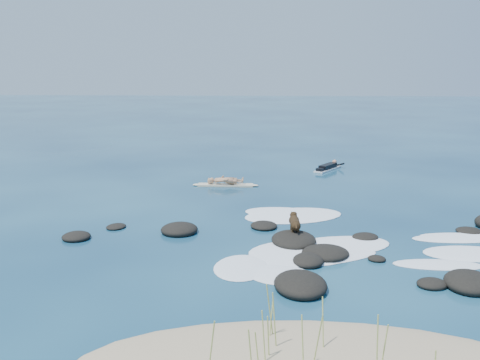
{
  "coord_description": "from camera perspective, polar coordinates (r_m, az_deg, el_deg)",
  "views": [
    {
      "loc": [
        -0.91,
        -16.45,
        5.3
      ],
      "look_at": [
        -1.98,
        4.0,
        0.9
      ],
      "focal_mm": 40.0,
      "sensor_mm": 36.0,
      "label": 1
    }
  ],
  "objects": [
    {
      "name": "ground",
      "position": [
        17.3,
        5.88,
        -5.77
      ],
      "size": [
        160.0,
        160.0,
        0.0
      ],
      "primitive_type": "plane",
      "color": "#0A2642",
      "rests_on": "ground"
    },
    {
      "name": "standing_surfer_rig",
      "position": [
        23.84,
        -1.57,
        0.92
      ],
      "size": [
        2.97,
        0.59,
        1.7
      ],
      "rotation": [
        0.0,
        0.0,
        -0.0
      ],
      "color": "beige",
      "rests_on": "ground"
    },
    {
      "name": "paddling_surfer_rig",
      "position": [
        28.02,
        9.38,
        1.36
      ],
      "size": [
        1.72,
        2.25,
        0.42
      ],
      "rotation": [
        0.0,
        0.0,
        1.0
      ],
      "color": "silver",
      "rests_on": "ground"
    },
    {
      "name": "dune_grass",
      "position": [
        9.61,
        6.77,
        -16.9
      ],
      "size": [
        3.67,
        2.09,
        1.23
      ],
      "color": "#A3B055",
      "rests_on": "ground"
    },
    {
      "name": "breaking_foam",
      "position": [
        16.85,
        10.26,
        -6.37
      ],
      "size": [
        9.54,
        7.99,
        0.12
      ],
      "color": "white",
      "rests_on": "ground"
    },
    {
      "name": "reef_rocks",
      "position": [
        16.01,
        12.53,
        -7.09
      ],
      "size": [
        14.93,
        7.13,
        0.59
      ],
      "color": "black",
      "rests_on": "ground"
    },
    {
      "name": "dog",
      "position": [
        16.67,
        5.85,
        -4.55
      ],
      "size": [
        0.35,
        1.27,
        0.8
      ],
      "rotation": [
        0.0,
        0.0,
        1.62
      ],
      "color": "black",
      "rests_on": "ground"
    }
  ]
}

